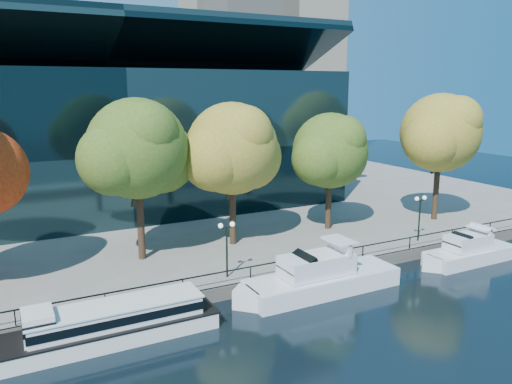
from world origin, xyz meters
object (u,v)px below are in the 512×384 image
cruiser_near (317,278)px  lamp_2 (420,208)px  tree_5 (442,135)px  tree_4 (332,152)px  cruiser_far (467,251)px  tree_3 (234,151)px  tour_boat (104,324)px  tree_2 (139,151)px  lamp_1 (227,237)px

cruiser_near → lamp_2: size_ratio=3.16×
lamp_2 → tree_5: bearing=33.2°
tree_4 → cruiser_far: bearing=-60.9°
tree_3 → lamp_2: 16.94m
tree_5 → lamp_2: bearing=-146.8°
tour_boat → cruiser_far: (29.26, -0.47, -0.12)m
tree_3 → tree_4: 10.13m
tour_boat → tree_5: tree_5 is taller
tour_boat → tree_3: tree_3 is taller
tree_2 → tree_4: size_ratio=1.14×
tree_4 → tree_5: size_ratio=0.86×
tree_4 → tree_5: (11.71, -2.25, 1.32)m
tree_2 → tree_3: 8.00m
cruiser_far → lamp_1: bearing=168.7°
cruiser_far → tree_4: size_ratio=0.86×
lamp_2 → cruiser_far: bearing=-69.3°
cruiser_near → tree_3: (-1.61, 10.18, 7.95)m
cruiser_near → tree_2: (-9.59, 10.00, 8.42)m
cruiser_far → tree_5: 13.50m
lamp_2 → cruiser_near: bearing=-165.4°
tree_2 → lamp_1: bearing=-57.5°
tour_boat → cruiser_far: bearing=-0.9°
tree_3 → tree_4: bearing=0.9°
tree_3 → lamp_1: size_ratio=3.01×
tour_boat → lamp_1: bearing=20.8°
tour_boat → lamp_1: lamp_1 is taller
lamp_2 → tree_2: bearing=163.8°
cruiser_far → lamp_2: bearing=110.7°
tree_5 → tree_4: bearing=169.1°
cruiser_far → tree_3: bearing=146.3°
cruiser_far → tree_2: size_ratio=0.75×
tour_boat → tree_5: size_ratio=1.07×
tree_2 → cruiser_far: bearing=-23.7°
tree_5 → lamp_1: 26.64m
tree_4 → tree_3: bearing=-179.1°
tree_2 → tour_boat: bearing=-116.7°
cruiser_near → tree_5: bearing=21.8°
tree_2 → lamp_2: size_ratio=3.12×
cruiser_near → tree_2: bearing=133.8°
cruiser_near → tree_3: 13.02m
tree_2 → cruiser_near: bearing=-46.2°
tree_3 → cruiser_near: bearing=-81.0°
cruiser_near → cruiser_far: cruiser_near is taller
cruiser_near → tree_4: size_ratio=1.16×
tour_boat → cruiser_near: bearing=0.5°
tree_3 → tree_5: 21.93m
tour_boat → cruiser_far: size_ratio=1.44×
tour_boat → cruiser_near: cruiser_near is taller
tree_2 → tree_5: tree_5 is taller
cruiser_near → lamp_2: (13.06, 3.41, 2.83)m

